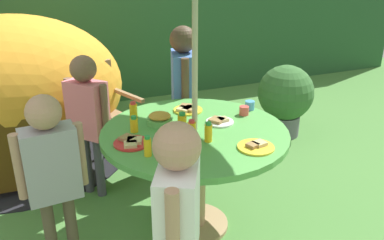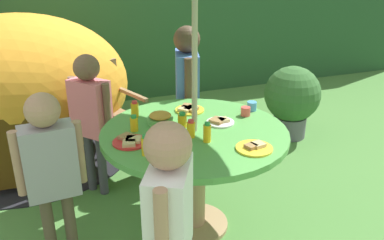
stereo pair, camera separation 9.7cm
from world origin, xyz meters
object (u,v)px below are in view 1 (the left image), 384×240
Objects in this scene: potted_plant at (285,97)px; plate_mid_left at (188,109)px; juice_bottle_center_front at (208,132)px; juice_bottle_spot_a at (148,146)px; plate_center_back at (131,142)px; garden_table at (195,151)px; cup_far at (244,111)px; plate_near_left at (219,121)px; dome_tent at (15,90)px; juice_bottle_far_left at (184,150)px; wooden_chair at (99,113)px; plate_back_edge at (256,146)px; juice_bottle_far_right at (133,110)px; snack_bowl at (160,119)px; juice_bottle_near_right at (182,120)px; cup_near at (250,105)px; child_in_pink_shirt at (87,109)px; child_in_white_shirt at (178,214)px; juice_bottle_front_edge at (134,125)px; juice_bottle_mid_right at (192,129)px; child_in_blue_shirt at (183,82)px.

potted_plant is 3.55× the size of plate_mid_left.
juice_bottle_center_front reaches higher than juice_bottle_spot_a.
plate_center_back is (-0.52, -0.38, -0.00)m from plate_mid_left.
cup_far is at bearing 15.56° from garden_table.
dome_tent is at bearing 129.41° from plate_near_left.
wooden_chair is at bearing 99.24° from juice_bottle_far_left.
juice_bottle_far_right is at bearing 126.20° from plate_back_edge.
snack_bowl is (-0.17, 0.19, 0.19)m from garden_table.
juice_bottle_near_right is at bearing -118.80° from plate_mid_left.
dome_tent is 2.11m from juice_bottle_center_front.
plate_near_left reaches higher than potted_plant.
cup_near is (0.72, 0.54, -0.03)m from juice_bottle_far_left.
plate_back_edge is (0.81, -1.07, 0.03)m from child_in_pink_shirt.
juice_bottle_far_right is 1.68× the size of cup_far.
plate_center_back and plate_back_edge have the same top height.
juice_bottle_center_front is at bearing -6.96° from child_in_white_shirt.
plate_near_left is at bearing 94.67° from plate_back_edge.
juice_bottle_near_right is 0.45m from juice_bottle_far_left.
dome_tent is 29.56× the size of cup_near.
child_in_white_shirt is 9.03× the size of juice_bottle_far_left.
juice_bottle_front_edge is (0.21, -0.57, 0.07)m from child_in_pink_shirt.
juice_bottle_front_edge is 0.87× the size of juice_bottle_spot_a.
plate_back_edge is 1.73× the size of juice_bottle_center_front.
juice_bottle_near_right is at bearing 42.86° from juice_bottle_spot_a.
juice_bottle_spot_a is at bearing -109.55° from wooden_chair.
juice_bottle_far_left is (0.22, -0.30, 0.05)m from plate_center_back.
juice_bottle_far_right is (-0.54, 0.74, 0.04)m from plate_back_edge.
child_in_pink_shirt is at bearing 151.58° from plate_mid_left.
juice_bottle_mid_right reaches higher than potted_plant.
plate_mid_left is (0.51, 1.17, -0.01)m from child_in_white_shirt.
cup_far is at bearing 16.47° from plate_near_left.
plate_mid_left is 1.83× the size of juice_bottle_mid_right.
child_in_pink_shirt is at bearing 130.20° from juice_bottle_near_right.
child_in_white_shirt is at bearing -125.46° from plate_near_left.
child_in_blue_shirt is at bearing 48.52° from juice_bottle_front_edge.
juice_bottle_near_right reaches higher than cup_far.
dome_tent reaches higher than child_in_blue_shirt.
wooden_chair is 5.36× the size of snack_bowl.
juice_bottle_far_right is at bearing 125.49° from snack_bowl.
juice_bottle_center_front is 0.40m from juice_bottle_spot_a.
child_in_blue_shirt reaches higher than juice_bottle_far_right.
potted_plant is at bearing 43.27° from cup_near.
child_in_pink_shirt is at bearing 109.52° from juice_bottle_far_left.
cup_near is at bearing -38.58° from dome_tent.
juice_bottle_near_right reaches higher than plate_mid_left.
child_in_white_shirt is 0.84m from juice_bottle_mid_right.
wooden_chair reaches higher than juice_bottle_center_front.
potted_plant is 3.98× the size of plate_near_left.
juice_bottle_far_left is (-0.44, -1.16, -0.00)m from child_in_blue_shirt.
child_in_blue_shirt is at bearing 114.32° from cup_near.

